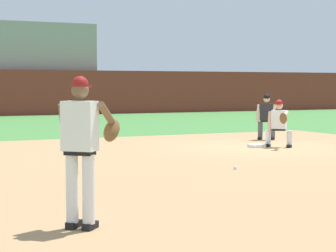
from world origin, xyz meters
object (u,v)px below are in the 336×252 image
at_px(umpire, 267,115).
at_px(pitcher, 83,142).
at_px(baseball, 235,168).
at_px(first_baseman, 279,121).
at_px(first_base_bag, 257,146).

bearing_deg(umpire, pitcher, -133.46).
bearing_deg(baseball, first_baseman, 44.62).
bearing_deg(first_baseman, umpire, 63.84).
bearing_deg(baseball, pitcher, -138.95).
relative_size(baseball, first_baseman, 0.06).
xyz_separation_m(pitcher, first_baseman, (8.18, 7.54, -0.33)).
xyz_separation_m(first_base_bag, pitcher, (-7.61, -7.80, 1.01)).
height_order(first_base_bag, umpire, umpire).
relative_size(first_baseman, umpire, 0.92).
xyz_separation_m(baseball, umpire, (4.69, 5.80, 0.76)).
distance_m(pitcher, first_baseman, 11.13).
height_order(pitcher, umpire, pitcher).
bearing_deg(umpire, first_baseman, -116.16).
distance_m(pitcher, umpire, 13.52).
relative_size(baseball, pitcher, 0.04).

